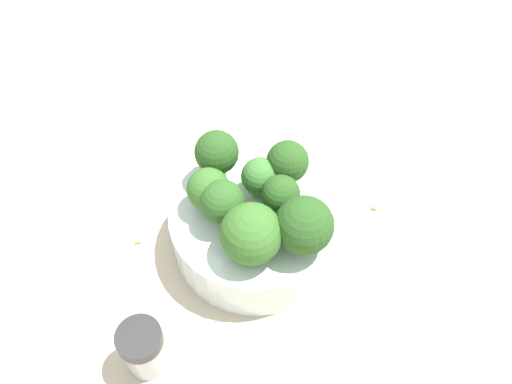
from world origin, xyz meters
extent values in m
plane|color=beige|center=(0.00, 0.00, 0.00)|extent=(3.00, 3.00, 0.00)
cylinder|color=silver|center=(0.00, 0.00, 0.03)|extent=(0.17, 0.17, 0.05)
cylinder|color=#84AD66|center=(-0.01, -0.03, 0.07)|extent=(0.02, 0.02, 0.02)
sphere|color=#2D5B23|center=(-0.01, -0.03, 0.09)|extent=(0.04, 0.04, 0.04)
cylinder|color=#8EB770|center=(0.00, 0.04, 0.07)|extent=(0.02, 0.02, 0.03)
sphere|color=#28511E|center=(0.00, 0.04, 0.09)|extent=(0.04, 0.04, 0.04)
cylinder|color=#8EB770|center=(0.06, 0.00, 0.07)|extent=(0.03, 0.03, 0.02)
sphere|color=#28511E|center=(0.06, 0.00, 0.09)|extent=(0.05, 0.05, 0.05)
cylinder|color=#84AD66|center=(0.02, 0.01, 0.07)|extent=(0.02, 0.02, 0.02)
sphere|color=#28511E|center=(0.02, 0.01, 0.08)|extent=(0.04, 0.04, 0.04)
cylinder|color=#84AD66|center=(-0.06, 0.01, 0.07)|extent=(0.02, 0.02, 0.03)
sphere|color=#28511E|center=(-0.06, 0.01, 0.09)|extent=(0.04, 0.04, 0.04)
cylinder|color=#84AD66|center=(-0.01, 0.02, 0.06)|extent=(0.02, 0.02, 0.02)
sphere|color=#3D7533|center=(-0.01, 0.02, 0.08)|extent=(0.04, 0.04, 0.04)
cylinder|color=#8EB770|center=(0.03, -0.04, 0.06)|extent=(0.02, 0.02, 0.02)
sphere|color=#386B28|center=(0.03, -0.04, 0.08)|extent=(0.06, 0.06, 0.06)
cylinder|color=#84AD66|center=(-0.04, -0.03, 0.06)|extent=(0.02, 0.02, 0.02)
sphere|color=#386B28|center=(-0.04, -0.03, 0.08)|extent=(0.04, 0.04, 0.04)
cylinder|color=#B2B7BC|center=(0.02, -0.16, 0.02)|extent=(0.04, 0.04, 0.05)
cylinder|color=#2D2D2D|center=(0.02, -0.16, 0.05)|extent=(0.04, 0.04, 0.01)
cube|color=olive|center=(0.07, 0.12, 0.00)|extent=(0.01, 0.01, 0.01)
cube|color=#AD7F4C|center=(-0.09, -0.09, 0.00)|extent=(0.01, 0.01, 0.01)
cube|color=tan|center=(-0.11, 0.01, 0.00)|extent=(0.01, 0.01, 0.01)
camera|label=1|loc=(0.19, -0.21, 0.45)|focal=35.00mm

